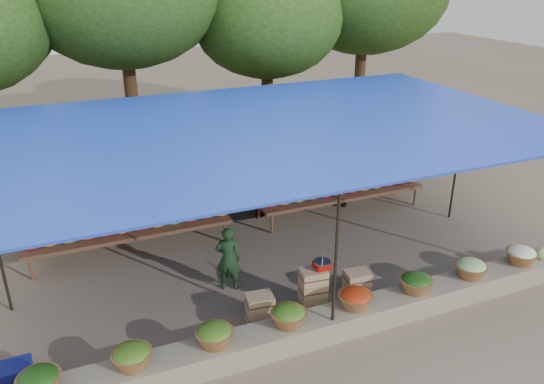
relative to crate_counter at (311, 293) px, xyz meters
name	(u,v)px	position (x,y,z in m)	size (l,w,h in m)	color
ground	(264,256)	(-0.09, 1.98, -0.31)	(60.00, 60.00, 0.00)	brown
stone_curb	(327,324)	(-0.09, -0.77, -0.11)	(10.60, 0.55, 0.40)	slate
stall_canopy	(262,132)	(-0.09, 2.05, 2.37)	(10.80, 6.60, 2.82)	black
produce_baskets	(323,307)	(-0.19, -0.77, 0.25)	(8.98, 0.58, 0.34)	brown
netting_backdrop	(217,153)	(-0.09, 5.13, 0.94)	(10.60, 0.06, 2.50)	#163F1B
fruit_table_left	(129,224)	(-2.58, 3.34, 0.30)	(4.21, 0.95, 0.93)	#462B1C
fruit_table_right	(339,188)	(2.42, 3.34, 0.30)	(4.21, 0.95, 0.93)	#462B1C
crate_counter	(311,293)	(0.00, 0.00, 0.00)	(2.38, 0.39, 0.77)	tan
weighing_scale	(322,264)	(0.19, 0.00, 0.53)	(0.29, 0.29, 0.31)	#A8130D
vendor_seated	(228,259)	(-1.14, 1.15, 0.32)	(0.46, 0.30, 1.27)	#19371B
customer_left	(90,206)	(-3.26, 4.28, 0.44)	(0.73, 0.57, 1.50)	slate
customer_mid	(263,181)	(0.64, 3.83, 0.58)	(1.15, 0.66, 1.78)	slate
customer_right	(341,175)	(2.66, 3.66, 0.47)	(0.91, 0.38, 1.56)	slate
blue_crate_back	(13,375)	(-4.80, 0.00, -0.15)	(0.54, 0.39, 0.33)	navy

